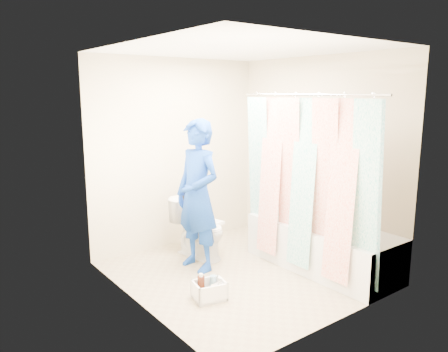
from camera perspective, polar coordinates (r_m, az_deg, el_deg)
floor at (r=4.95m, az=2.08°, el=-12.63°), size 2.60×2.60×0.00m
ceiling at (r=4.56m, az=2.29°, el=16.24°), size 2.40×2.60×0.02m
wall_back at (r=5.66m, az=-6.21°, el=2.96°), size 2.40×0.02×2.40m
wall_front at (r=3.71m, az=15.02°, el=-1.54°), size 2.40×0.02×2.40m
wall_left at (r=3.96m, az=-11.36°, el=-0.59°), size 0.02×2.60×2.40m
wall_right at (r=5.43m, az=12.02°, el=2.46°), size 0.02×2.60×2.40m
bathtub at (r=5.13m, az=12.64°, el=-8.81°), size 0.70×1.75×0.50m
curtain_rod at (r=4.59m, az=10.81°, el=10.40°), size 0.02×1.90×0.02m
shower_curtain at (r=4.69m, az=10.41°, el=-1.04°), size 0.06×1.75×1.80m
toilet at (r=5.32m, az=-3.21°, el=-6.78°), size 0.51×0.76×0.72m
tank_lid at (r=5.23m, az=-2.34°, el=-6.40°), size 0.47×0.26×0.03m
tank_internals at (r=5.34m, az=-4.98°, el=-2.86°), size 0.17×0.06×0.23m
plumber at (r=4.86m, az=-3.47°, el=-2.55°), size 0.47×0.66×1.69m
cleaning_caddy at (r=4.37m, az=-1.80°, el=-14.76°), size 0.35×0.30×0.23m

